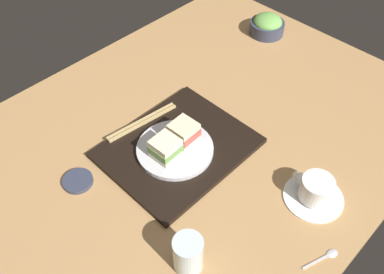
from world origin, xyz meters
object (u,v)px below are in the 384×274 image
object	(u,v)px
salad_bowl	(267,25)
sandwich_plate	(175,149)
drinking_glass	(188,254)
small_sauce_dish	(78,181)
teaspoon	(328,255)
coffee_cup	(315,191)
sandwich_near	(184,133)
chopsticks_pair	(142,122)
sandwich_far	(165,148)

from	to	relation	value
salad_bowl	sandwich_plate	bearing A→B (deg)	15.78
drinking_glass	salad_bowl	bearing A→B (deg)	-152.87
drinking_glass	small_sauce_dish	distance (cm)	35.24
salad_bowl	drinking_glass	world-z (taller)	drinking_glass
small_sauce_dish	teaspoon	distance (cm)	61.16
coffee_cup	small_sauce_dish	world-z (taller)	coffee_cup
sandwich_near	coffee_cup	world-z (taller)	sandwich_near
coffee_cup	small_sauce_dish	distance (cm)	57.83
drinking_glass	teaspoon	size ratio (longest dim) A/B	1.00
sandwich_near	chopsticks_pair	bearing A→B (deg)	-78.44
salad_bowl	coffee_cup	bearing A→B (deg)	46.91
chopsticks_pair	drinking_glass	world-z (taller)	drinking_glass
chopsticks_pair	teaspoon	distance (cm)	58.36
sandwich_far	salad_bowl	xyz separation A→B (cm)	(-64.93, -17.66, -2.24)
sandwich_far	salad_bowl	bearing A→B (deg)	-164.79
sandwich_far	salad_bowl	size ratio (longest dim) A/B	0.58
salad_bowl	chopsticks_pair	world-z (taller)	salad_bowl
sandwich_near	chopsticks_pair	size ratio (longest dim) A/B	0.31
drinking_glass	sandwich_near	bearing A→B (deg)	-133.22
sandwich_far	coffee_cup	distance (cm)	37.61
sandwich_plate	teaspoon	distance (cm)	44.58
small_sauce_dish	sandwich_near	bearing A→B (deg)	158.72
salad_bowl	teaspoon	size ratio (longest dim) A/B	1.29
salad_bowl	chopsticks_pair	xyz separation A→B (cm)	(60.78, 3.52, -1.41)
sandwich_plate	salad_bowl	bearing A→B (deg)	-164.22
sandwich_far	salad_bowl	distance (cm)	67.32
coffee_cup	drinking_glass	xyz separation A→B (cm)	(33.22, -9.51, 1.78)
drinking_glass	small_sauce_dish	xyz separation A→B (cm)	(3.87, -34.80, -4.00)
sandwich_far	chopsticks_pair	xyz separation A→B (cm)	(-4.15, -14.14, -3.66)
chopsticks_pair	teaspoon	size ratio (longest dim) A/B	2.39
sandwich_far	teaspoon	distance (cm)	44.94
sandwich_far	small_sauce_dish	bearing A→B (deg)	-28.98
chopsticks_pair	sandwich_far	bearing A→B (deg)	73.64
chopsticks_pair	sandwich_near	bearing A→B (deg)	101.56
coffee_cup	small_sauce_dish	xyz separation A→B (cm)	(37.10, -44.31, -2.22)
small_sauce_dish	coffee_cup	bearing A→B (deg)	129.93
chopsticks_pair	coffee_cup	size ratio (longest dim) A/B	1.52
chopsticks_pair	small_sauce_dish	bearing A→B (deg)	7.46
salad_bowl	drinking_glass	bearing A→B (deg)	27.13
sandwich_near	drinking_glass	world-z (taller)	drinking_glass
sandwich_plate	drinking_glass	distance (cm)	31.05
sandwich_plate	coffee_cup	size ratio (longest dim) A/B	1.38
sandwich_near	teaspoon	world-z (taller)	sandwich_near
drinking_glass	teaspoon	world-z (taller)	drinking_glass
sandwich_near	coffee_cup	bearing A→B (deg)	106.94
teaspoon	sandwich_far	bearing A→B (deg)	-81.52
sandwich_near	salad_bowl	distance (cm)	60.51
sandwich_near	drinking_glass	bearing A→B (deg)	46.78
teaspoon	sandwich_plate	bearing A→B (deg)	-85.98
chopsticks_pair	drinking_glass	distance (cm)	43.04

